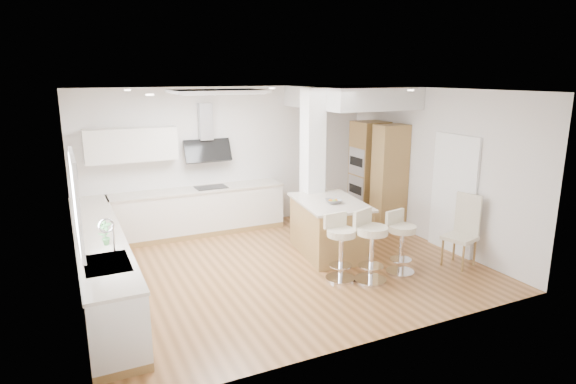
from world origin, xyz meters
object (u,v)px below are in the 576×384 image
peninsula (329,227)px  bar_stool_a (340,244)px  bar_stool_b (370,242)px  bar_stool_c (401,239)px  dining_chair (464,228)px

peninsula → bar_stool_a: size_ratio=1.66×
bar_stool_b → bar_stool_c: (0.61, 0.06, -0.06)m
peninsula → bar_stool_a: 1.09m
peninsula → dining_chair: 2.19m
bar_stool_a → bar_stool_c: (0.98, -0.19, -0.01)m
dining_chair → bar_stool_c: bearing=155.7°
bar_stool_b → bar_stool_c: size_ratio=1.10×
bar_stool_c → bar_stool_a: bearing=157.3°
bar_stool_b → dining_chair: size_ratio=0.93×
bar_stool_c → dining_chair: size_ratio=0.84×
bar_stool_b → dining_chair: dining_chair is taller
peninsula → bar_stool_c: peninsula is taller
dining_chair → bar_stool_a: bearing=154.5°
bar_stool_c → dining_chair: bearing=-20.0°
bar_stool_b → bar_stool_a: bearing=124.8°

